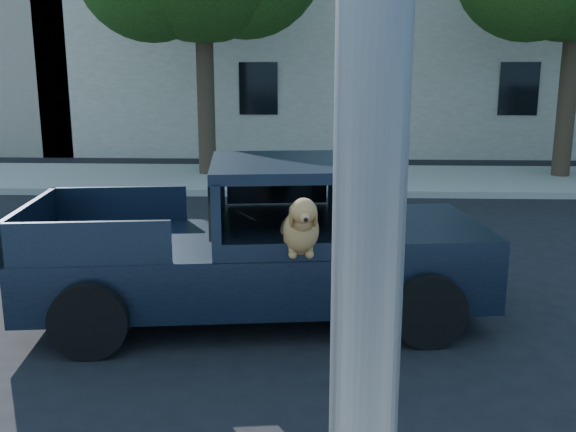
{
  "coord_description": "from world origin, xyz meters",
  "views": [
    {
      "loc": [
        -1.25,
        -6.77,
        2.75
      ],
      "look_at": [
        -1.52,
        -0.23,
        1.26
      ],
      "focal_mm": 40.0,
      "sensor_mm": 36.0,
      "label": 1
    }
  ],
  "objects": [
    {
      "name": "ground",
      "position": [
        0.0,
        0.0,
        0.0
      ],
      "size": [
        120.0,
        120.0,
        0.0
      ],
      "primitive_type": "plane",
      "color": "black",
      "rests_on": "ground"
    },
    {
      "name": "far_sidewalk",
      "position": [
        0.0,
        9.2,
        0.07
      ],
      "size": [
        60.0,
        4.0,
        0.15
      ],
      "primitive_type": "cube",
      "color": "gray",
      "rests_on": "ground"
    },
    {
      "name": "lane_stripes",
      "position": [
        2.0,
        3.4,
        0.01
      ],
      "size": [
        21.6,
        0.14,
        0.01
      ],
      "primitive_type": null,
      "color": "silver",
      "rests_on": "ground"
    },
    {
      "name": "building_main",
      "position": [
        3.0,
        16.5,
        4.5
      ],
      "size": [
        26.0,
        6.0,
        9.0
      ],
      "primitive_type": "cube",
      "color": "beige",
      "rests_on": "ground"
    },
    {
      "name": "pickup_truck",
      "position": [
        -1.94,
        0.14,
        0.6
      ],
      "size": [
        5.18,
        2.74,
        1.78
      ],
      "rotation": [
        0.0,
        0.0,
        0.12
      ],
      "color": "black",
      "rests_on": "ground"
    }
  ]
}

